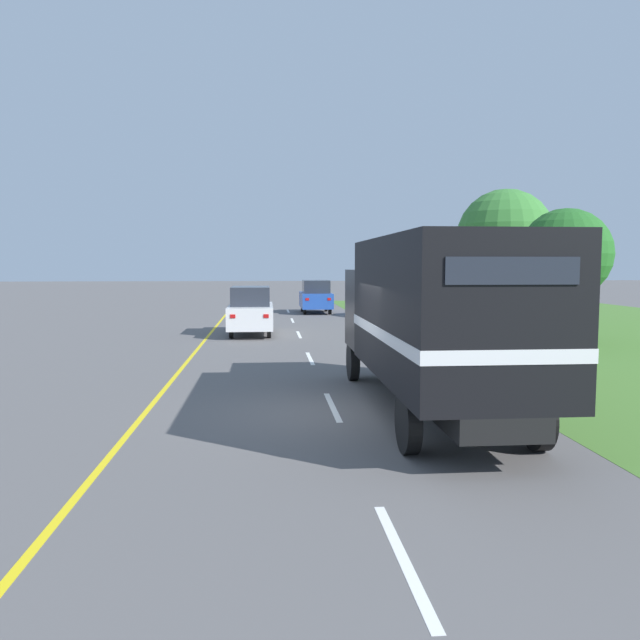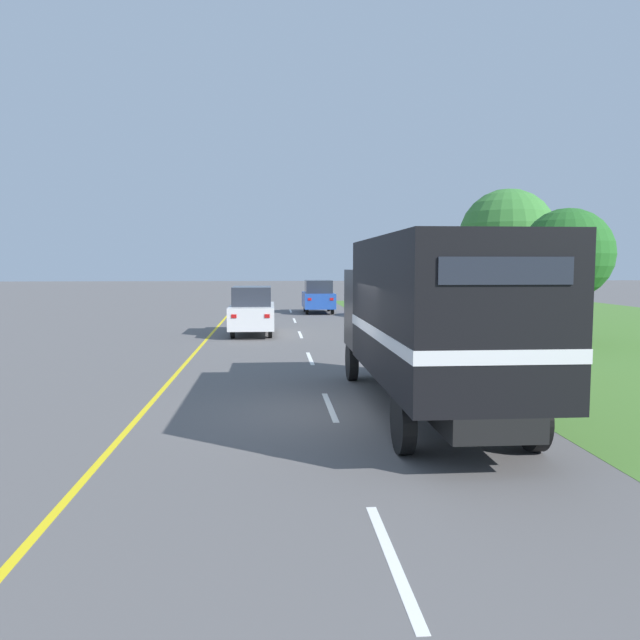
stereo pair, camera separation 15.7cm
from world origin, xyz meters
TOP-DOWN VIEW (x-y plane):
  - ground_plane at (0.00, 0.00)m, footprint 200.00×200.00m
  - edge_line_yellow at (-3.70, 10.48)m, footprint 0.12×54.79m
  - centre_dash_nearest at (0.00, -6.09)m, footprint 0.12×2.60m
  - centre_dash_near at (0.00, 0.51)m, footprint 0.12×2.60m
  - centre_dash_mid_a at (0.00, 7.11)m, footprint 0.12×2.60m
  - centre_dash_mid_b at (0.00, 13.71)m, footprint 0.12×2.60m
  - centre_dash_far at (0.00, 20.31)m, footprint 0.12×2.60m
  - centre_dash_farthest at (0.00, 26.91)m, footprint 0.12×2.60m
  - horse_trailer_truck at (1.85, -0.25)m, footprint 2.40×8.24m
  - lead_car_white at (-1.98, 13.92)m, footprint 1.80×4.31m
  - lead_car_blue_ahead at (1.61, 25.35)m, footprint 1.80×3.86m
  - highway_sign at (5.55, 4.62)m, footprint 2.21×0.09m
  - roadside_tree_near at (9.56, 10.11)m, footprint 3.33×3.33m
  - roadside_tree_mid at (10.59, 18.63)m, footprint 4.74×4.74m
  - delineator_post at (4.42, 2.08)m, footprint 0.08×0.08m

SIDE VIEW (x-z plane):
  - ground_plane at x=0.00m, z-range 0.00..0.00m
  - edge_line_yellow at x=-3.70m, z-range 0.00..0.01m
  - centre_dash_nearest at x=0.00m, z-range 0.00..0.01m
  - centre_dash_near at x=0.00m, z-range 0.00..0.01m
  - centre_dash_mid_a at x=0.00m, z-range 0.00..0.01m
  - centre_dash_mid_b at x=0.00m, z-range 0.00..0.01m
  - centre_dash_far at x=0.00m, z-range 0.00..0.01m
  - centre_dash_farthest at x=0.00m, z-range 0.00..0.01m
  - delineator_post at x=4.42m, z-range 0.03..0.98m
  - lead_car_blue_ahead at x=1.61m, z-range 0.00..1.97m
  - lead_car_white at x=-1.98m, z-range 0.00..2.00m
  - highway_sign at x=5.55m, z-range 0.39..3.21m
  - horse_trailer_truck at x=1.85m, z-range 0.22..3.59m
  - roadside_tree_near at x=9.56m, z-range 0.79..5.72m
  - roadside_tree_mid at x=10.59m, z-range 0.95..7.60m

